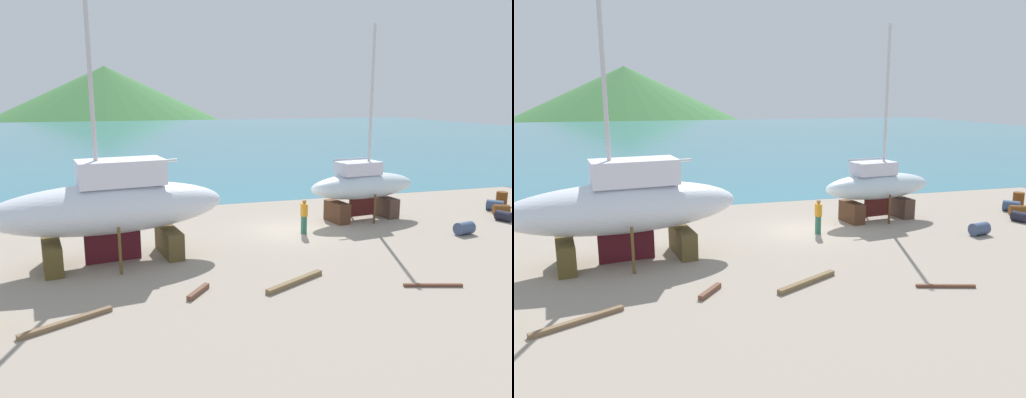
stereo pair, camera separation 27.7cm
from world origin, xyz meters
The scene contains 15 objects.
ground_plane centered at (0.00, -2.96, 0.00)m, with size 40.55×40.55×0.00m, color gray.
sea_water centered at (0.00, 63.29, 0.00)m, with size 161.19×112.23×0.01m, color teal.
headland_hill centered at (-8.67, 198.77, 0.00)m, with size 161.19×161.19×37.91m, color #3B753B.
sailboat_large_starboard centered at (4.78, 1.20, 1.90)m, with size 6.83×2.92×10.67m.
sailboat_mid_port centered at (-8.86, -2.50, 2.41)m, with size 10.01×4.47×15.44m.
worker centered at (0.49, -0.70, 0.92)m, with size 0.26×0.45×1.77m.
barrel_tipped_center centered at (12.23, -1.54, 0.28)m, with size 0.57×0.57×0.84m, color #202130.
barrel_rust_near centered at (8.23, -3.21, 0.32)m, with size 0.64×0.64×0.94m, color #3B4B6C.
barrel_blue_faded centered at (13.16, -0.31, 0.31)m, with size 0.61×0.61×0.86m, color brown.
barrel_rust_far centered at (13.64, 0.71, 0.33)m, with size 0.65×0.65×0.93m, color #374B6E.
barrel_ochre centered at (15.34, 2.02, 0.42)m, with size 0.67×0.67×0.83m, color #633211.
timber_long_fore centered at (-10.39, -8.23, 0.07)m, with size 2.96×0.20×0.15m, color brown.
timber_long_aft centered at (2.35, -8.81, 0.06)m, with size 2.17×0.13×0.11m, color brown.
timber_plank_near centered at (-2.44, -7.10, 0.09)m, with size 2.97×0.22×0.18m, color brown.
timber_short_cross centered at (-6.09, -7.02, 0.09)m, with size 1.36×0.19×0.18m, color brown.
Camera 1 is at (-8.85, -23.48, 6.93)m, focal length 34.80 mm.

